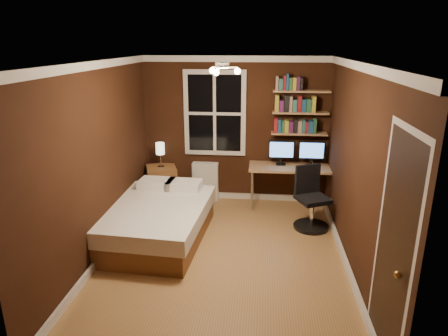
# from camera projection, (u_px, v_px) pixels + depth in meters

# --- Properties ---
(floor) EXTENTS (4.20, 4.20, 0.00)m
(floor) POSITION_uv_depth(u_px,v_px,m) (223.00, 257.00, 5.28)
(floor) COLOR olive
(floor) RESTS_ON ground
(wall_back) EXTENTS (3.20, 0.04, 2.50)m
(wall_back) POSITION_uv_depth(u_px,v_px,m) (235.00, 131.00, 6.90)
(wall_back) COLOR black
(wall_back) RESTS_ON ground
(wall_left) EXTENTS (0.04, 4.20, 2.50)m
(wall_left) POSITION_uv_depth(u_px,v_px,m) (98.00, 163.00, 5.05)
(wall_left) COLOR black
(wall_left) RESTS_ON ground
(wall_right) EXTENTS (0.04, 4.20, 2.50)m
(wall_right) POSITION_uv_depth(u_px,v_px,m) (356.00, 171.00, 4.75)
(wall_right) COLOR black
(wall_right) RESTS_ON ground
(ceiling) EXTENTS (3.20, 4.20, 0.02)m
(ceiling) POSITION_uv_depth(u_px,v_px,m) (223.00, 62.00, 4.53)
(ceiling) COLOR white
(ceiling) RESTS_ON wall_back
(window) EXTENTS (1.06, 0.06, 1.46)m
(window) POSITION_uv_depth(u_px,v_px,m) (215.00, 113.00, 6.80)
(window) COLOR silver
(window) RESTS_ON wall_back
(door) EXTENTS (0.03, 0.82, 2.05)m
(door) POSITION_uv_depth(u_px,v_px,m) (392.00, 253.00, 3.35)
(door) COLOR black
(door) RESTS_ON ground
(door_knob) EXTENTS (0.06, 0.06, 0.06)m
(door_knob) POSITION_uv_depth(u_px,v_px,m) (398.00, 275.00, 3.08)
(door_knob) COLOR #B6813E
(door_knob) RESTS_ON door
(ceiling_fixture) EXTENTS (0.44, 0.44, 0.18)m
(ceiling_fixture) POSITION_uv_depth(u_px,v_px,m) (222.00, 71.00, 4.46)
(ceiling_fixture) COLOR beige
(ceiling_fixture) RESTS_ON ceiling
(bookshelf_lower) EXTENTS (0.92, 0.22, 0.03)m
(bookshelf_lower) POSITION_uv_depth(u_px,v_px,m) (299.00, 133.00, 6.68)
(bookshelf_lower) COLOR #99704A
(bookshelf_lower) RESTS_ON wall_back
(books_row_lower) EXTENTS (0.66, 0.16, 0.23)m
(books_row_lower) POSITION_uv_depth(u_px,v_px,m) (299.00, 126.00, 6.64)
(books_row_lower) COLOR maroon
(books_row_lower) RESTS_ON bookshelf_lower
(bookshelf_middle) EXTENTS (0.92, 0.22, 0.03)m
(bookshelf_middle) POSITION_uv_depth(u_px,v_px,m) (300.00, 113.00, 6.57)
(bookshelf_middle) COLOR #99704A
(bookshelf_middle) RESTS_ON wall_back
(books_row_middle) EXTENTS (0.54, 0.16, 0.23)m
(books_row_middle) POSITION_uv_depth(u_px,v_px,m) (301.00, 105.00, 6.54)
(books_row_middle) COLOR navy
(books_row_middle) RESTS_ON bookshelf_middle
(bookshelf_upper) EXTENTS (0.92, 0.22, 0.03)m
(bookshelf_upper) POSITION_uv_depth(u_px,v_px,m) (301.00, 91.00, 6.47)
(bookshelf_upper) COLOR #99704A
(bookshelf_upper) RESTS_ON wall_back
(books_row_upper) EXTENTS (0.48, 0.16, 0.23)m
(books_row_upper) POSITION_uv_depth(u_px,v_px,m) (302.00, 83.00, 6.43)
(books_row_upper) COLOR #275B39
(books_row_upper) RESTS_ON bookshelf_upper
(bed) EXTENTS (1.50, 2.00, 0.65)m
(bed) POSITION_uv_depth(u_px,v_px,m) (157.00, 221.00, 5.70)
(bed) COLOR brown
(bed) RESTS_ON ground
(nightstand) EXTENTS (0.64, 0.64, 0.63)m
(nightstand) POSITION_uv_depth(u_px,v_px,m) (162.00, 184.00, 7.06)
(nightstand) COLOR brown
(nightstand) RESTS_ON ground
(bedside_lamp) EXTENTS (0.15, 0.15, 0.44)m
(bedside_lamp) POSITION_uv_depth(u_px,v_px,m) (160.00, 155.00, 6.90)
(bedside_lamp) COLOR beige
(bedside_lamp) RESTS_ON nightstand
(radiator) EXTENTS (0.46, 0.16, 0.68)m
(radiator) POSITION_uv_depth(u_px,v_px,m) (206.00, 181.00, 7.11)
(radiator) COLOR silver
(radiator) RESTS_ON ground
(desk) EXTENTS (1.53, 0.57, 0.72)m
(desk) POSITION_uv_depth(u_px,v_px,m) (295.00, 170.00, 6.69)
(desk) COLOR #99704A
(desk) RESTS_ON ground
(monitor_left) EXTENTS (0.44, 0.12, 0.42)m
(monitor_left) POSITION_uv_depth(u_px,v_px,m) (281.00, 153.00, 6.70)
(monitor_left) COLOR black
(monitor_left) RESTS_ON desk
(monitor_right) EXTENTS (0.44, 0.12, 0.42)m
(monitor_right) POSITION_uv_depth(u_px,v_px,m) (311.00, 154.00, 6.65)
(monitor_right) COLOR black
(monitor_right) RESTS_ON desk
(desk_lamp) EXTENTS (0.14, 0.32, 0.44)m
(desk_lamp) POSITION_uv_depth(u_px,v_px,m) (337.00, 156.00, 6.47)
(desk_lamp) COLOR silver
(desk_lamp) RESTS_ON desk
(office_chair) EXTENTS (0.57, 0.57, 0.96)m
(office_chair) POSITION_uv_depth(u_px,v_px,m) (311.00, 205.00, 6.03)
(office_chair) COLOR black
(office_chair) RESTS_ON ground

